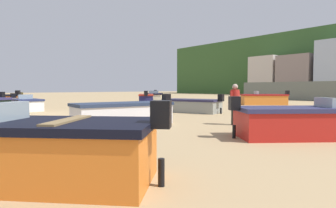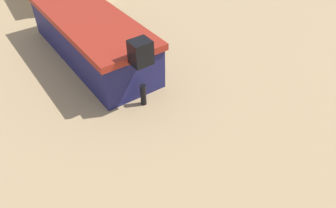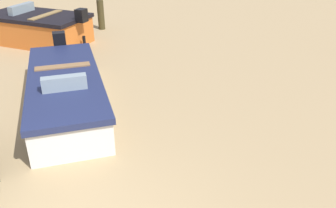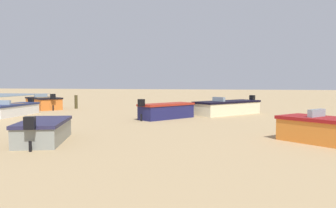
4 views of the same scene
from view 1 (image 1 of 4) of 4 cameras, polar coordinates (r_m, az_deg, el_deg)
name	(u,v)px [view 1 (image 1 of 4)]	position (r m, az deg, el deg)	size (l,w,h in m)	color
ground_plane	(35,115)	(17.14, -25.14, -1.97)	(160.00, 160.00, 0.00)	tan
harbor_pier	(306,91)	(37.64, 25.90, 2.36)	(15.88, 2.40, 2.21)	slate
townhouse_far_left	(269,76)	(60.29, 19.67, 5.25)	(5.36, 7.00, 7.57)	beige
townhouse_left	(299,76)	(56.90, 24.77, 5.14)	(6.07, 5.97, 7.32)	gray
boat_navy_0	(146,99)	(25.52, -4.41, 0.98)	(3.64, 3.10, 1.23)	navy
boat_orange_1	(43,150)	(4.85, -23.71, -8.53)	(3.57, 3.54, 1.28)	orange
boat_red_2	(303,122)	(9.25, 25.47, -3.28)	(3.58, 4.05, 1.22)	red
boat_white_3	(22,104)	(21.11, -27.17, -0.02)	(4.63, 1.65, 1.08)	white
boat_grey_5	(192,106)	(17.06, 4.89, -0.33)	(3.77, 2.48, 1.11)	gray
boat_white_6	(124,113)	(11.48, -8.91, -1.86)	(1.89, 4.24, 1.20)	silver
boat_cream_8	(154,97)	(30.33, -2.79, 1.34)	(4.88, 4.49, 1.23)	beige
boat_orange_10	(264,99)	(26.12, 18.65, 0.89)	(3.67, 3.88, 1.24)	orange
mooring_post_mid_beach	(22,99)	(27.58, -27.25, 0.97)	(0.25, 0.25, 1.09)	#41391E
beach_walker_foreground	(235,101)	(11.51, 13.26, 0.62)	(0.35, 0.53, 1.62)	black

